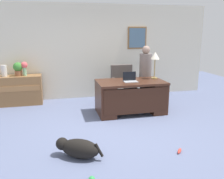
{
  "coord_description": "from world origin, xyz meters",
  "views": [
    {
      "loc": [
        -1.15,
        -4.42,
        1.93
      ],
      "look_at": [
        -0.01,
        0.3,
        0.75
      ],
      "focal_mm": 38.41,
      "sensor_mm": 36.0,
      "label": 1
    }
  ],
  "objects_px": {
    "desk_lamp": "(155,57)",
    "vase_empty": "(4,71)",
    "desk": "(131,96)",
    "laptop": "(130,79)",
    "dog_lying": "(78,148)",
    "potted_plant": "(18,68)",
    "armchair": "(123,85)",
    "dog_toy_bone": "(179,151)",
    "dog_toy_ball": "(92,179)",
    "vase_with_flowers": "(24,67)",
    "person_standing": "(145,75)",
    "credenza": "(19,90)"
  },
  "relations": [
    {
      "from": "armchair",
      "to": "dog_toy_bone",
      "type": "relative_size",
      "value": 5.71
    },
    {
      "from": "vase_with_flowers",
      "to": "desk",
      "type": "bearing_deg",
      "value": -28.41
    },
    {
      "from": "laptop",
      "to": "vase_empty",
      "type": "xyz_separation_m",
      "value": [
        -3.0,
        1.39,
        0.1
      ]
    },
    {
      "from": "desk",
      "to": "person_standing",
      "type": "relative_size",
      "value": 1.02
    },
    {
      "from": "vase_with_flowers",
      "to": "dog_toy_ball",
      "type": "xyz_separation_m",
      "value": [
        1.17,
        -3.92,
        -0.98
      ]
    },
    {
      "from": "credenza",
      "to": "armchair",
      "type": "height_order",
      "value": "armchair"
    },
    {
      "from": "laptop",
      "to": "dog_toy_bone",
      "type": "relative_size",
      "value": 1.79
    },
    {
      "from": "dog_toy_ball",
      "to": "vase_empty",
      "type": "bearing_deg",
      "value": 113.21
    },
    {
      "from": "dog_toy_ball",
      "to": "desk_lamp",
      "type": "bearing_deg",
      "value": 53.59
    },
    {
      "from": "desk_lamp",
      "to": "vase_empty",
      "type": "height_order",
      "value": "desk_lamp"
    },
    {
      "from": "credenza",
      "to": "vase_empty",
      "type": "relative_size",
      "value": 4.15
    },
    {
      "from": "credenza",
      "to": "dog_toy_ball",
      "type": "relative_size",
      "value": 13.76
    },
    {
      "from": "armchair",
      "to": "vase_empty",
      "type": "bearing_deg",
      "value": 172.63
    },
    {
      "from": "credenza",
      "to": "vase_with_flowers",
      "type": "distance_m",
      "value": 0.66
    },
    {
      "from": "desk",
      "to": "vase_with_flowers",
      "type": "distance_m",
      "value": 2.93
    },
    {
      "from": "potted_plant",
      "to": "desk_lamp",
      "type": "bearing_deg",
      "value": -19.16
    },
    {
      "from": "person_standing",
      "to": "potted_plant",
      "type": "distance_m",
      "value": 3.37
    },
    {
      "from": "laptop",
      "to": "vase_with_flowers",
      "type": "relative_size",
      "value": 0.87
    },
    {
      "from": "desk",
      "to": "laptop",
      "type": "height_order",
      "value": "laptop"
    },
    {
      "from": "vase_empty",
      "to": "dog_toy_ball",
      "type": "bearing_deg",
      "value": -66.79
    },
    {
      "from": "dog_lying",
      "to": "laptop",
      "type": "bearing_deg",
      "value": 52.03
    },
    {
      "from": "dog_toy_bone",
      "to": "desk_lamp",
      "type": "bearing_deg",
      "value": 77.54
    },
    {
      "from": "vase_empty",
      "to": "potted_plant",
      "type": "height_order",
      "value": "potted_plant"
    },
    {
      "from": "dog_lying",
      "to": "potted_plant",
      "type": "distance_m",
      "value": 3.54
    },
    {
      "from": "credenza",
      "to": "vase_with_flowers",
      "type": "height_order",
      "value": "vase_with_flowers"
    },
    {
      "from": "person_standing",
      "to": "potted_plant",
      "type": "xyz_separation_m",
      "value": [
        -3.27,
        0.78,
        0.18
      ]
    },
    {
      "from": "potted_plant",
      "to": "armchair",
      "type": "bearing_deg",
      "value": -8.28
    },
    {
      "from": "desk",
      "to": "vase_empty",
      "type": "distance_m",
      "value": 3.37
    },
    {
      "from": "dog_lying",
      "to": "vase_empty",
      "type": "relative_size",
      "value": 2.43
    },
    {
      "from": "potted_plant",
      "to": "person_standing",
      "type": "bearing_deg",
      "value": -13.4
    },
    {
      "from": "dog_lying",
      "to": "vase_with_flowers",
      "type": "distance_m",
      "value": 3.5
    },
    {
      "from": "credenza",
      "to": "dog_toy_bone",
      "type": "xyz_separation_m",
      "value": [
        2.89,
        -3.45,
        -0.37
      ]
    },
    {
      "from": "credenza",
      "to": "armchair",
      "type": "xyz_separation_m",
      "value": [
        2.81,
        -0.4,
        0.07
      ]
    },
    {
      "from": "vase_with_flowers",
      "to": "armchair",
      "type": "bearing_deg",
      "value": -8.78
    },
    {
      "from": "potted_plant",
      "to": "vase_with_flowers",
      "type": "bearing_deg",
      "value": 0.0
    },
    {
      "from": "armchair",
      "to": "dog_lying",
      "type": "distance_m",
      "value": 3.22
    },
    {
      "from": "desk_lamp",
      "to": "vase_empty",
      "type": "xyz_separation_m",
      "value": [
        -3.71,
        1.17,
        -0.38
      ]
    },
    {
      "from": "person_standing",
      "to": "dog_toy_ball",
      "type": "relative_size",
      "value": 17.69
    },
    {
      "from": "potted_plant",
      "to": "credenza",
      "type": "bearing_deg",
      "value": -177.95
    },
    {
      "from": "armchair",
      "to": "vase_empty",
      "type": "distance_m",
      "value": 3.18
    },
    {
      "from": "vase_with_flowers",
      "to": "dog_lying",
      "type": "bearing_deg",
      "value": -71.65
    },
    {
      "from": "armchair",
      "to": "desk_lamp",
      "type": "bearing_deg",
      "value": -52.3
    },
    {
      "from": "credenza",
      "to": "person_standing",
      "type": "height_order",
      "value": "person_standing"
    },
    {
      "from": "person_standing",
      "to": "dog_lying",
      "type": "distance_m",
      "value": 3.25
    },
    {
      "from": "desk",
      "to": "armchair",
      "type": "relative_size",
      "value": 1.57
    },
    {
      "from": "armchair",
      "to": "potted_plant",
      "type": "bearing_deg",
      "value": 171.72
    },
    {
      "from": "desk",
      "to": "dog_lying",
      "type": "xyz_separation_m",
      "value": [
        -1.46,
        -1.85,
        -0.26
      ]
    },
    {
      "from": "person_standing",
      "to": "desk_lamp",
      "type": "relative_size",
      "value": 2.37
    },
    {
      "from": "credenza",
      "to": "potted_plant",
      "type": "xyz_separation_m",
      "value": [
        0.04,
        0.0,
        0.59
      ]
    },
    {
      "from": "armchair",
      "to": "dog_lying",
      "type": "xyz_separation_m",
      "value": [
        -1.54,
        -2.81,
        -0.31
      ]
    }
  ]
}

